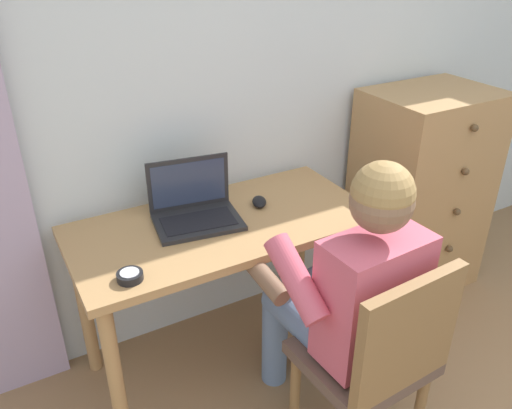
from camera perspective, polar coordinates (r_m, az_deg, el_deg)
wall_back at (r=2.43m, az=1.91°, el=15.23°), size 4.80×0.05×2.50m
desk at (r=2.17m, az=-3.61°, el=-4.47°), size 1.23×0.60×0.74m
dresser at (r=2.90m, az=17.56°, el=1.32°), size 0.63×0.51×1.09m
chair at (r=1.91m, az=13.16°, el=-15.97°), size 0.44×0.42×0.87m
person_seated at (r=1.89m, az=9.92°, el=-8.90°), size 0.55×0.60×1.18m
laptop at (r=2.12m, az=-6.75°, el=-0.40°), size 0.37×0.30×0.24m
computer_mouse at (r=2.23m, az=0.37°, el=0.31°), size 0.10×0.12×0.03m
desk_clock at (r=1.82m, az=-13.68°, el=-7.64°), size 0.09×0.09×0.03m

